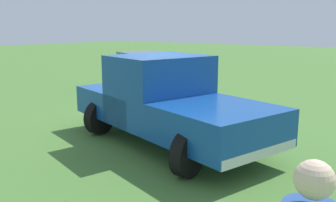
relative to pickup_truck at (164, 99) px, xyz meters
name	(u,v)px	position (x,y,z in m)	size (l,w,h in m)	color
ground_plane	(158,127)	(-0.88, -0.87, -0.92)	(80.00, 80.00, 0.00)	#477533
pickup_truck	(164,99)	(0.00, 0.00, 0.00)	(3.08, 5.08, 1.79)	black
sedan_far	(143,73)	(-4.59, -4.47, -0.26)	(3.61, 4.66, 1.45)	black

